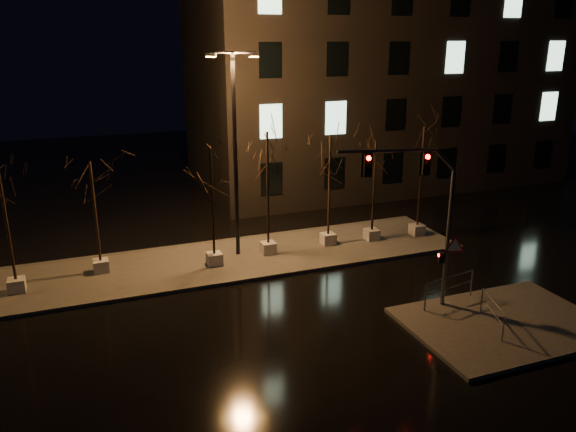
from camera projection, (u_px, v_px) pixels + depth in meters
name	position (u px, v px, depth m)	size (l,w,h in m)	color
ground	(277.00, 318.00, 20.94)	(90.00, 90.00, 0.00)	black
median	(234.00, 259.00, 26.26)	(22.00, 5.00, 0.15)	#403E39
sidewalk_corner	(504.00, 323.00, 20.36)	(7.00, 5.00, 0.15)	#403E39
building	(377.00, 74.00, 39.44)	(25.00, 12.00, 15.00)	black
tree_0	(2.00, 195.00, 21.52)	(1.80, 1.80, 5.34)	beige
tree_1	(92.00, 187.00, 23.50)	(1.80, 1.80, 5.05)	beige
tree_2	(211.00, 174.00, 24.16)	(1.80, 1.80, 5.55)	beige
tree_3	(267.00, 160.00, 25.40)	(1.80, 1.80, 5.97)	beige
tree_4	(330.00, 160.00, 26.69)	(1.80, 1.80, 5.59)	beige
tree_5	(375.00, 163.00, 27.38)	(1.80, 1.80, 5.21)	beige
tree_6	(423.00, 152.00, 27.96)	(1.80, 1.80, 5.78)	beige
traffic_signal_mast	(425.00, 205.00, 20.36)	(4.85, 1.37, 6.11)	#57595E
streetlight_main	(235.00, 142.00, 25.07)	(2.26, 1.00, 9.27)	black
guard_rail_a	(450.00, 286.00, 21.56)	(2.53, 0.52, 1.11)	#57595E
guard_rail_b	(492.00, 309.00, 19.85)	(0.74, 2.01, 1.01)	#57595E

